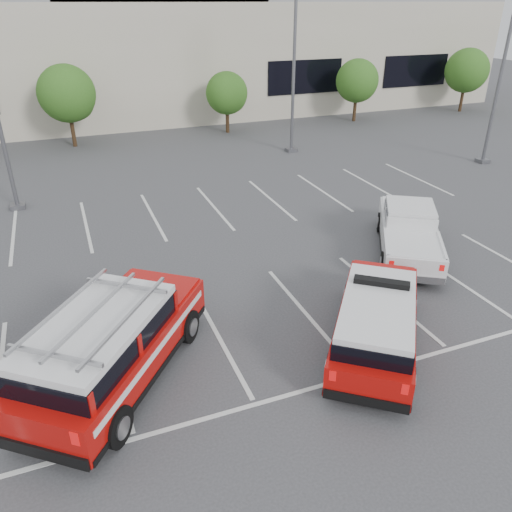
{
  "coord_description": "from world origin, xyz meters",
  "views": [
    {
      "loc": [
        -5.77,
        -10.7,
        8.08
      ],
      "look_at": [
        -0.76,
        2.05,
        1.05
      ],
      "focal_mm": 35.0,
      "sensor_mm": 36.0,
      "label": 1
    }
  ],
  "objects_px": {
    "tree_mid_right": "(228,94)",
    "light_pole_right": "(503,64)",
    "convention_building": "(127,49)",
    "fire_chief_suv": "(376,325)",
    "light_pole_mid": "(294,59)",
    "ladder_suv": "(112,349)",
    "tree_mid_left": "(69,95)",
    "tree_right": "(358,82)",
    "tree_far_right": "(467,72)",
    "white_pickup": "(408,236)"
  },
  "relations": [
    {
      "from": "tree_mid_right",
      "to": "light_pole_right",
      "type": "bearing_deg",
      "value": -47.83
    },
    {
      "from": "convention_building",
      "to": "fire_chief_suv",
      "type": "bearing_deg",
      "value": -88.78
    },
    {
      "from": "light_pole_mid",
      "to": "ladder_suv",
      "type": "height_order",
      "value": "light_pole_mid"
    },
    {
      "from": "light_pole_right",
      "to": "fire_chief_suv",
      "type": "relative_size",
      "value": 1.96
    },
    {
      "from": "tree_mid_left",
      "to": "light_pole_right",
      "type": "bearing_deg",
      "value": -29.95
    },
    {
      "from": "tree_right",
      "to": "light_pole_right",
      "type": "distance_m",
      "value": 12.32
    },
    {
      "from": "tree_far_right",
      "to": "white_pickup",
      "type": "height_order",
      "value": "tree_far_right"
    },
    {
      "from": "light_pole_mid",
      "to": "white_pickup",
      "type": "xyz_separation_m",
      "value": [
        -1.87,
        -13.74,
        -4.53
      ]
    },
    {
      "from": "convention_building",
      "to": "light_pole_right",
      "type": "distance_m",
      "value": 26.99
    },
    {
      "from": "tree_right",
      "to": "light_pole_right",
      "type": "bearing_deg",
      "value": -85.69
    },
    {
      "from": "light_pole_right",
      "to": "fire_chief_suv",
      "type": "distance_m",
      "value": 19.83
    },
    {
      "from": "tree_right",
      "to": "tree_mid_left",
      "type": "bearing_deg",
      "value": 180.0
    },
    {
      "from": "tree_right",
      "to": "ladder_suv",
      "type": "relative_size",
      "value": 0.76
    },
    {
      "from": "tree_mid_left",
      "to": "fire_chief_suv",
      "type": "bearing_deg",
      "value": -76.45
    },
    {
      "from": "fire_chief_suv",
      "to": "tree_mid_right",
      "type": "bearing_deg",
      "value": 117.91
    },
    {
      "from": "fire_chief_suv",
      "to": "white_pickup",
      "type": "height_order",
      "value": "fire_chief_suv"
    },
    {
      "from": "tree_right",
      "to": "ladder_suv",
      "type": "bearing_deg",
      "value": -131.92
    },
    {
      "from": "light_pole_right",
      "to": "fire_chief_suv",
      "type": "xyz_separation_m",
      "value": [
        -15.09,
        -12.07,
        -4.44
      ]
    },
    {
      "from": "tree_far_right",
      "to": "convention_building",
      "type": "bearing_deg",
      "value": 158.49
    },
    {
      "from": "tree_right",
      "to": "white_pickup",
      "type": "distance_m",
      "value": 22.25
    },
    {
      "from": "tree_far_right",
      "to": "tree_mid_left",
      "type": "bearing_deg",
      "value": 180.0
    },
    {
      "from": "light_pole_mid",
      "to": "fire_chief_suv",
      "type": "height_order",
      "value": "light_pole_mid"
    },
    {
      "from": "tree_right",
      "to": "light_pole_mid",
      "type": "bearing_deg",
      "value": -143.23
    },
    {
      "from": "tree_mid_left",
      "to": "white_pickup",
      "type": "relative_size",
      "value": 0.88
    },
    {
      "from": "tree_mid_left",
      "to": "tree_far_right",
      "type": "distance_m",
      "value": 30.0
    },
    {
      "from": "tree_far_right",
      "to": "fire_chief_suv",
      "type": "distance_m",
      "value": 34.23
    },
    {
      "from": "tree_right",
      "to": "ladder_suv",
      "type": "xyz_separation_m",
      "value": [
        -20.57,
        -22.9,
        -1.88
      ]
    },
    {
      "from": "tree_right",
      "to": "white_pickup",
      "type": "height_order",
      "value": "tree_right"
    },
    {
      "from": "convention_building",
      "to": "white_pickup",
      "type": "bearing_deg",
      "value": -80.51
    },
    {
      "from": "convention_building",
      "to": "tree_mid_right",
      "type": "xyz_separation_m",
      "value": [
        4.91,
        -9.82,
        -2.22
      ]
    },
    {
      "from": "light_pole_mid",
      "to": "fire_chief_suv",
      "type": "relative_size",
      "value": 1.96
    },
    {
      "from": "ladder_suv",
      "to": "light_pole_right",
      "type": "bearing_deg",
      "value": 64.63
    },
    {
      "from": "tree_right",
      "to": "tree_far_right",
      "type": "xyz_separation_m",
      "value": [
        10.0,
        0.0,
        0.27
      ]
    },
    {
      "from": "tree_mid_left",
      "to": "tree_right",
      "type": "bearing_deg",
      "value": -0.0
    },
    {
      "from": "tree_mid_left",
      "to": "light_pole_mid",
      "type": "height_order",
      "value": "light_pole_mid"
    },
    {
      "from": "tree_mid_left",
      "to": "tree_mid_right",
      "type": "relative_size",
      "value": 1.21
    },
    {
      "from": "fire_chief_suv",
      "to": "light_pole_mid",
      "type": "bearing_deg",
      "value": 109.12
    },
    {
      "from": "light_pole_mid",
      "to": "ladder_suv",
      "type": "xyz_separation_m",
      "value": [
        -12.48,
        -16.86,
        -4.3
      ]
    },
    {
      "from": "tree_right",
      "to": "tree_far_right",
      "type": "height_order",
      "value": "tree_far_right"
    },
    {
      "from": "fire_chief_suv",
      "to": "white_pickup",
      "type": "bearing_deg",
      "value": 83.44
    },
    {
      "from": "convention_building",
      "to": "light_pole_mid",
      "type": "distance_m",
      "value": 17.27
    },
    {
      "from": "white_pickup",
      "to": "ladder_suv",
      "type": "bearing_deg",
      "value": -131.4
    },
    {
      "from": "tree_right",
      "to": "fire_chief_suv",
      "type": "relative_size",
      "value": 0.85
    },
    {
      "from": "convention_building",
      "to": "light_pole_right",
      "type": "relative_size",
      "value": 5.86
    },
    {
      "from": "convention_building",
      "to": "tree_mid_left",
      "type": "height_order",
      "value": "convention_building"
    },
    {
      "from": "convention_building",
      "to": "tree_right",
      "type": "relative_size",
      "value": 13.58
    },
    {
      "from": "convention_building",
      "to": "tree_mid_right",
      "type": "bearing_deg",
      "value": -63.43
    },
    {
      "from": "convention_building",
      "to": "tree_mid_right",
      "type": "relative_size",
      "value": 15.04
    },
    {
      "from": "light_pole_mid",
      "to": "fire_chief_suv",
      "type": "xyz_separation_m",
      "value": [
        -6.09,
        -18.07,
        -4.44
      ]
    },
    {
      "from": "tree_far_right",
      "to": "ladder_suv",
      "type": "height_order",
      "value": "tree_far_right"
    }
  ]
}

